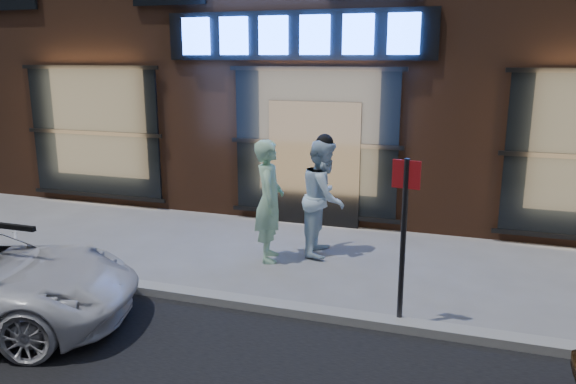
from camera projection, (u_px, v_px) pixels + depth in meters
name	position (u px, v px, depth m)	size (l,w,h in m)	color
ground	(233.00, 305.00, 7.45)	(90.00, 90.00, 0.00)	slate
curb	(233.00, 301.00, 7.44)	(60.00, 0.25, 0.12)	gray
man_bowtie	(269.00, 201.00, 8.93)	(0.72, 0.47, 1.96)	#A0D2AA
man_cap	(324.00, 197.00, 9.23)	(0.93, 0.73, 1.92)	white
sign_post	(404.00, 228.00, 6.59)	(0.33, 0.08, 2.08)	#262628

